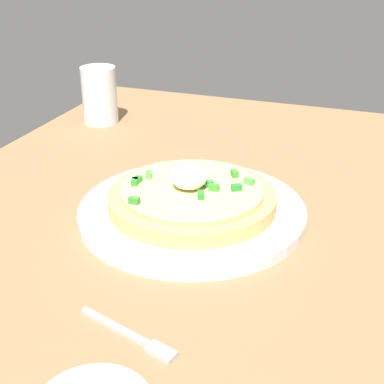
{
  "coord_description": "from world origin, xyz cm",
  "views": [
    {
      "loc": [
        -56.53,
        -26.33,
        36.58
      ],
      "look_at": [
        2.45,
        -4.96,
        5.73
      ],
      "focal_mm": 51.56,
      "sensor_mm": 36.0,
      "label": 1
    }
  ],
  "objects_px": {
    "cup_near": "(100,98)",
    "pizza": "(192,196)",
    "plate": "(192,211)",
    "fork": "(134,337)"
  },
  "relations": [
    {
      "from": "cup_near",
      "to": "pizza",
      "type": "bearing_deg",
      "value": -135.38
    },
    {
      "from": "plate",
      "to": "cup_near",
      "type": "xyz_separation_m",
      "value": [
        0.29,
        0.29,
        0.04
      ]
    },
    {
      "from": "pizza",
      "to": "cup_near",
      "type": "height_order",
      "value": "cup_near"
    },
    {
      "from": "plate",
      "to": "fork",
      "type": "distance_m",
      "value": 0.24
    },
    {
      "from": "plate",
      "to": "fork",
      "type": "bearing_deg",
      "value": -172.74
    },
    {
      "from": "plate",
      "to": "cup_near",
      "type": "relative_size",
      "value": 2.78
    },
    {
      "from": "cup_near",
      "to": "fork",
      "type": "height_order",
      "value": "cup_near"
    },
    {
      "from": "plate",
      "to": "pizza",
      "type": "bearing_deg",
      "value": 120.01
    },
    {
      "from": "cup_near",
      "to": "fork",
      "type": "xyz_separation_m",
      "value": [
        -0.53,
        -0.32,
        -0.04
      ]
    },
    {
      "from": "pizza",
      "to": "cup_near",
      "type": "xyz_separation_m",
      "value": [
        0.29,
        0.29,
        0.02
      ]
    }
  ]
}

